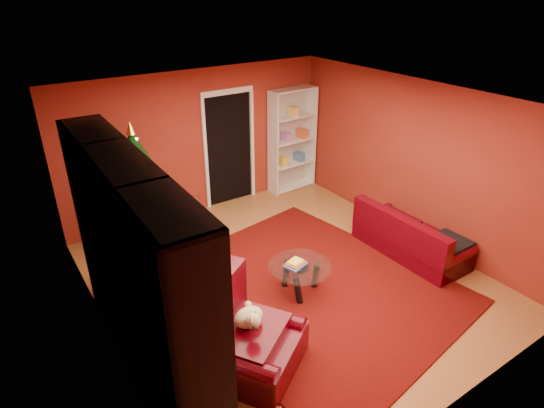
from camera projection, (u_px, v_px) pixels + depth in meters
floor at (287, 279)px, 6.70m from camera, size 5.00×5.50×0.05m
ceiling at (290, 100)px, 5.52m from camera, size 5.00×5.50×0.05m
wall_back at (198, 143)px, 8.17m from camera, size 5.00×0.05×2.60m
wall_left at (97, 256)px, 4.85m from camera, size 0.05×5.50×2.60m
wall_right at (415, 161)px, 7.37m from camera, size 0.05×5.50×2.60m
doorway at (229, 150)px, 8.55m from camera, size 1.06×0.60×2.16m
rug at (309, 288)px, 6.45m from camera, size 3.87×4.32×0.02m
media_unit at (137, 276)px, 4.60m from camera, size 0.57×3.29×2.51m
christmas_tree at (139, 187)px, 7.16m from camera, size 1.30×1.30×2.07m
gift_box_teal at (138, 261)px, 6.81m from camera, size 0.38×0.38×0.29m
gift_box_green at (179, 232)px, 7.62m from camera, size 0.29×0.29×0.26m
gift_box_red at (171, 231)px, 7.71m from camera, size 0.24×0.24×0.23m
white_bookshelf at (292, 140)px, 9.11m from camera, size 1.00×0.39×2.12m
armchair at (251, 336)px, 4.99m from camera, size 1.53×1.53×0.87m
dog at (249, 317)px, 4.95m from camera, size 0.50×0.47×0.28m
sofa at (412, 232)px, 7.12m from camera, size 0.83×1.81×0.77m
coffee_table at (300, 279)px, 6.28m from camera, size 1.09×1.09×0.55m
acrylic_chair at (199, 229)px, 7.16m from camera, size 0.53×0.55×0.83m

